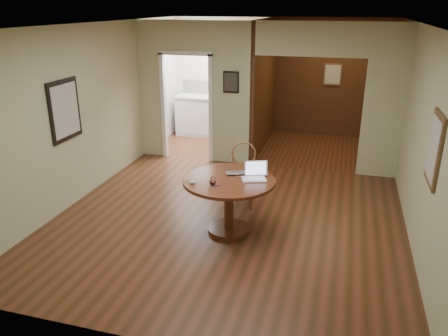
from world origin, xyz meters
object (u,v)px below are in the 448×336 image
(closed_laptop, at_px, (240,174))
(open_laptop, at_px, (255,174))
(chair, at_px, (243,171))
(dining_table, at_px, (229,193))

(closed_laptop, bearing_deg, open_laptop, -35.41)
(chair, bearing_deg, closed_laptop, -87.94)
(chair, xyz_separation_m, closed_laptop, (0.13, -0.75, 0.24))
(dining_table, distance_m, open_laptop, 0.44)
(dining_table, relative_size, closed_laptop, 3.41)
(dining_table, xyz_separation_m, closed_laptop, (0.11, 0.17, 0.22))
(closed_laptop, bearing_deg, chair, 75.16)
(dining_table, relative_size, chair, 1.25)
(chair, relative_size, closed_laptop, 2.72)
(open_laptop, relative_size, closed_laptop, 1.00)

